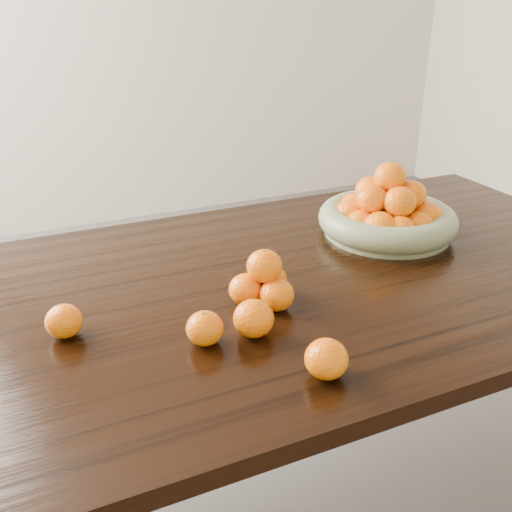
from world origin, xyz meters
name	(u,v)px	position (x,y,z in m)	size (l,w,h in m)	color
ground	(268,507)	(0.00, 0.00, 0.00)	(5.00, 5.00, 0.00)	#53504E
dining_table	(271,312)	(0.00, 0.00, 0.66)	(2.00, 1.00, 0.75)	black
fruit_bowl	(388,215)	(0.42, 0.12, 0.81)	(0.38, 0.38, 0.21)	gray
orange_pyramid	(264,282)	(-0.06, -0.09, 0.80)	(0.14, 0.14, 0.12)	orange
loose_orange_0	(205,328)	(-0.23, -0.19, 0.78)	(0.07, 0.07, 0.07)	orange
loose_orange_1	(254,318)	(-0.13, -0.20, 0.79)	(0.08, 0.08, 0.08)	orange
loose_orange_2	(326,359)	(-0.07, -0.38, 0.79)	(0.08, 0.08, 0.07)	orange
loose_orange_3	(64,321)	(-0.48, -0.05, 0.78)	(0.07, 0.07, 0.07)	orange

